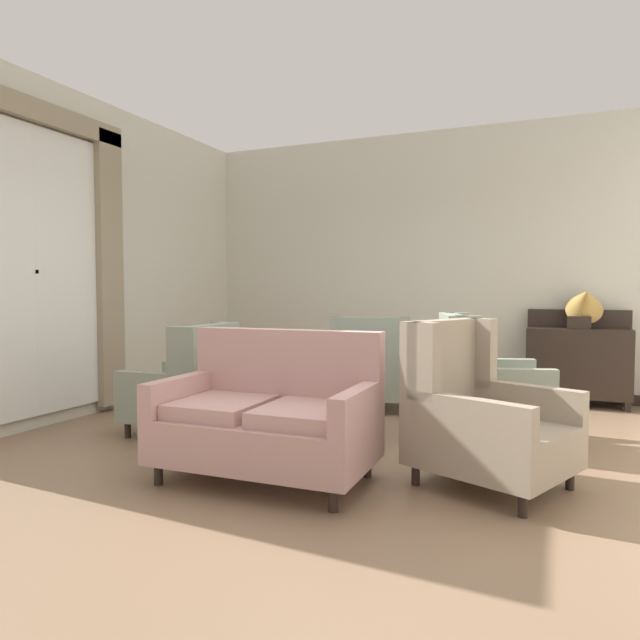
{
  "coord_description": "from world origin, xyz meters",
  "views": [
    {
      "loc": [
        1.55,
        -4.03,
        1.29
      ],
      "look_at": [
        -0.29,
        0.39,
        1.04
      ],
      "focal_mm": 31.93,
      "sensor_mm": 36.0,
      "label": 1
    }
  ],
  "objects_px": {
    "armchair_far_left": "(188,386)",
    "sideboard": "(578,362)",
    "armchair_beside_settee": "(371,369)",
    "settee": "(269,418)",
    "porcelain_vase": "(323,366)",
    "armchair_near_window": "(483,388)",
    "side_table": "(460,392)",
    "coffee_table": "(329,396)",
    "armchair_near_sideboard": "(479,418)",
    "gramophone": "(585,303)"
  },
  "relations": [
    {
      "from": "sideboard",
      "to": "gramophone",
      "type": "relative_size",
      "value": 1.87
    },
    {
      "from": "armchair_near_sideboard",
      "to": "side_table",
      "type": "xyz_separation_m",
      "value": [
        -0.29,
        1.07,
        -0.03
      ]
    },
    {
      "from": "coffee_table",
      "to": "gramophone",
      "type": "relative_size",
      "value": 1.36
    },
    {
      "from": "porcelain_vase",
      "to": "sideboard",
      "type": "relative_size",
      "value": 0.32
    },
    {
      "from": "porcelain_vase",
      "to": "armchair_far_left",
      "type": "bearing_deg",
      "value": -171.61
    },
    {
      "from": "armchair_far_left",
      "to": "side_table",
      "type": "bearing_deg",
      "value": 102.89
    },
    {
      "from": "armchair_near_sideboard",
      "to": "gramophone",
      "type": "distance_m",
      "value": 3.16
    },
    {
      "from": "armchair_far_left",
      "to": "armchair_near_sideboard",
      "type": "relative_size",
      "value": 0.86
    },
    {
      "from": "armchair_near_window",
      "to": "side_table",
      "type": "bearing_deg",
      "value": 107.75
    },
    {
      "from": "armchair_near_sideboard",
      "to": "side_table",
      "type": "bearing_deg",
      "value": 38.69
    },
    {
      "from": "armchair_near_sideboard",
      "to": "sideboard",
      "type": "bearing_deg",
      "value": 10.86
    },
    {
      "from": "armchair_near_window",
      "to": "porcelain_vase",
      "type": "bearing_deg",
      "value": 99.81
    },
    {
      "from": "armchair_near_window",
      "to": "gramophone",
      "type": "xyz_separation_m",
      "value": [
        0.86,
        1.8,
        0.7
      ]
    },
    {
      "from": "coffee_table",
      "to": "sideboard",
      "type": "height_order",
      "value": "sideboard"
    },
    {
      "from": "settee",
      "to": "armchair_far_left",
      "type": "distance_m",
      "value": 1.51
    },
    {
      "from": "porcelain_vase",
      "to": "armchair_near_window",
      "type": "xyz_separation_m",
      "value": [
        1.24,
        0.61,
        -0.2
      ]
    },
    {
      "from": "armchair_near_sideboard",
      "to": "gramophone",
      "type": "bearing_deg",
      "value": 9.53
    },
    {
      "from": "sideboard",
      "to": "armchair_near_window",
      "type": "bearing_deg",
      "value": -113.09
    },
    {
      "from": "armchair_near_sideboard",
      "to": "sideboard",
      "type": "relative_size",
      "value": 1.07
    },
    {
      "from": "armchair_beside_settee",
      "to": "sideboard",
      "type": "distance_m",
      "value": 2.33
    },
    {
      "from": "porcelain_vase",
      "to": "armchair_beside_settee",
      "type": "relative_size",
      "value": 0.32
    },
    {
      "from": "settee",
      "to": "armchair_far_left",
      "type": "height_order",
      "value": "settee"
    },
    {
      "from": "coffee_table",
      "to": "settee",
      "type": "distance_m",
      "value": 1.03
    },
    {
      "from": "armchair_far_left",
      "to": "sideboard",
      "type": "bearing_deg",
      "value": 125.82
    },
    {
      "from": "coffee_table",
      "to": "sideboard",
      "type": "bearing_deg",
      "value": 51.08
    },
    {
      "from": "armchair_far_left",
      "to": "gramophone",
      "type": "height_order",
      "value": "gramophone"
    },
    {
      "from": "settee",
      "to": "armchair_near_sideboard",
      "type": "bearing_deg",
      "value": 17.28
    },
    {
      "from": "settee",
      "to": "side_table",
      "type": "xyz_separation_m",
      "value": [
        1.06,
        1.5,
        0.0
      ]
    },
    {
      "from": "coffee_table",
      "to": "armchair_beside_settee",
      "type": "xyz_separation_m",
      "value": [
        -0.08,
        1.44,
        0.04
      ]
    },
    {
      "from": "armchair_beside_settee",
      "to": "armchair_near_window",
      "type": "relative_size",
      "value": 0.99
    },
    {
      "from": "armchair_near_window",
      "to": "settee",
      "type": "bearing_deg",
      "value": 126.52
    },
    {
      "from": "coffee_table",
      "to": "side_table",
      "type": "distance_m",
      "value": 1.13
    },
    {
      "from": "sideboard",
      "to": "side_table",
      "type": "bearing_deg",
      "value": -115.97
    },
    {
      "from": "coffee_table",
      "to": "porcelain_vase",
      "type": "distance_m",
      "value": 0.26
    },
    {
      "from": "porcelain_vase",
      "to": "settee",
      "type": "distance_m",
      "value": 1.04
    },
    {
      "from": "porcelain_vase",
      "to": "sideboard",
      "type": "xyz_separation_m",
      "value": [
        2.05,
        2.5,
        -0.15
      ]
    },
    {
      "from": "sideboard",
      "to": "armchair_beside_settee",
      "type": "bearing_deg",
      "value": -153.48
    },
    {
      "from": "armchair_far_left",
      "to": "armchair_near_sideboard",
      "type": "height_order",
      "value": "armchair_near_sideboard"
    },
    {
      "from": "settee",
      "to": "armchair_beside_settee",
      "type": "relative_size",
      "value": 1.35
    },
    {
      "from": "coffee_table",
      "to": "gramophone",
      "type": "height_order",
      "value": "gramophone"
    },
    {
      "from": "side_table",
      "to": "coffee_table",
      "type": "bearing_deg",
      "value": -155.31
    },
    {
      "from": "armchair_beside_settee",
      "to": "sideboard",
      "type": "relative_size",
      "value": 1.0
    },
    {
      "from": "armchair_beside_settee",
      "to": "settee",
      "type": "bearing_deg",
      "value": 76.17
    },
    {
      "from": "armchair_beside_settee",
      "to": "side_table",
      "type": "xyz_separation_m",
      "value": [
        1.11,
        -0.97,
        -0.01
      ]
    },
    {
      "from": "coffee_table",
      "to": "armchair_far_left",
      "type": "distance_m",
      "value": 1.31
    },
    {
      "from": "armchair_near_window",
      "to": "armchair_near_sideboard",
      "type": "height_order",
      "value": "armchair_near_window"
    },
    {
      "from": "sideboard",
      "to": "gramophone",
      "type": "height_order",
      "value": "gramophone"
    },
    {
      "from": "armchair_near_window",
      "to": "side_table",
      "type": "height_order",
      "value": "armchair_near_window"
    },
    {
      "from": "gramophone",
      "to": "armchair_near_sideboard",
      "type": "bearing_deg",
      "value": -103.98
    },
    {
      "from": "coffee_table",
      "to": "side_table",
      "type": "xyz_separation_m",
      "value": [
        1.02,
        0.47,
        0.02
      ]
    }
  ]
}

